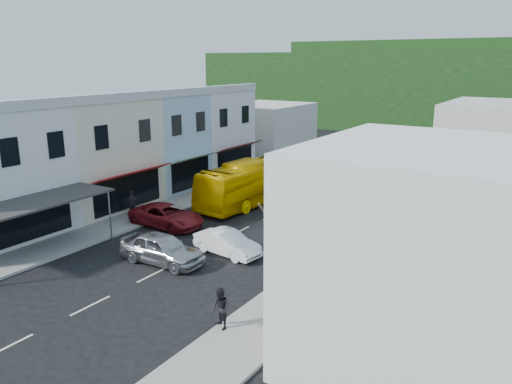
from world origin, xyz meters
name	(u,v)px	position (x,y,z in m)	size (l,w,h in m)	color
ground	(201,251)	(0.00, 0.00, 0.00)	(120.00, 120.00, 0.00)	black
sidewalk_left	(205,194)	(-7.50, 10.00, 0.07)	(3.00, 52.00, 0.15)	gray
sidewalk_right	(383,225)	(7.50, 10.00, 0.07)	(3.00, 52.00, 0.15)	gray
shopfront_row	(113,150)	(-12.49, 5.00, 4.00)	(8.25, 30.00, 8.00)	silver
right_building	(425,256)	(13.50, -4.00, 4.00)	(8.00, 9.00, 8.00)	silver
distant_block_left	(266,131)	(-12.00, 27.00, 3.00)	(8.00, 10.00, 6.00)	#B7B2A8
distant_block_right	(491,140)	(11.00, 30.00, 3.50)	(8.00, 12.00, 7.00)	#B7B2A8
hillside	(443,86)	(-1.45, 65.09, 6.73)	(80.00, 26.00, 14.00)	black
bus	(257,182)	(-2.85, 10.65, 1.55)	(2.50, 11.60, 3.10)	#EAB200
car_silver	(162,251)	(-0.64, -2.55, 0.70)	(1.80, 4.40, 1.40)	#A4A4A9
car_white	(227,243)	(1.64, 0.37, 0.70)	(1.80, 4.40, 1.40)	white
car_red	(167,216)	(-4.67, 2.25, 0.70)	(1.90, 4.60, 1.40)	maroon
car_black_near	(318,201)	(2.21, 11.14, 0.70)	(1.84, 4.50, 1.40)	black
car_navy_mid	(349,183)	(2.02, 17.52, 0.70)	(1.80, 4.40, 1.40)	black
car_black_far	(304,173)	(-2.96, 18.96, 0.70)	(1.80, 4.40, 1.40)	black
pedestrian_left	(132,202)	(-8.35, 2.72, 1.00)	(0.60, 0.40, 1.70)	black
pedestrian_right	(220,309)	(6.30, -6.62, 1.00)	(0.70, 0.44, 1.70)	black
direction_sign	(291,234)	(5.80, 0.20, 2.07)	(0.48, 1.87, 4.13)	#0C5C24
street_tree	(288,245)	(7.89, -3.90, 3.24)	(2.26, 2.26, 6.48)	#3D2E23
traffic_signal	(436,149)	(6.14, 29.73, 2.24)	(0.66, 0.98, 4.48)	black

